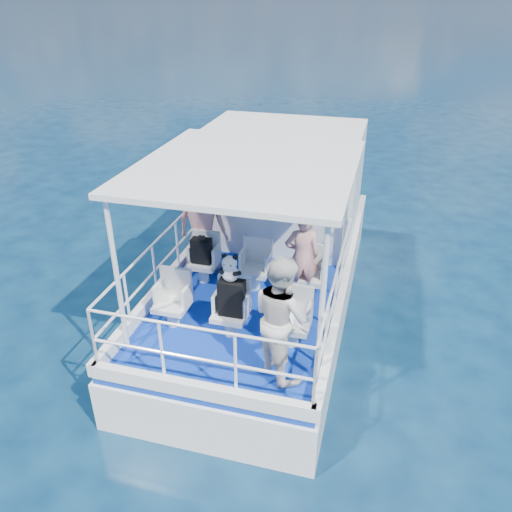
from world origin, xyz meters
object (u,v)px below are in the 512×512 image
(passenger_port_fwd, at_px, (202,224))
(passenger_stbd_aft, at_px, (281,317))
(panda, at_px, (230,268))
(backpack_center, at_px, (232,298))

(passenger_port_fwd, distance_m, passenger_stbd_aft, 2.95)
(passenger_stbd_aft, bearing_deg, panda, 11.39)
(passenger_port_fwd, distance_m, panda, 2.02)
(passenger_port_fwd, xyz_separation_m, panda, (1.05, -1.71, 0.24))
(passenger_port_fwd, xyz_separation_m, passenger_stbd_aft, (1.89, -2.26, -0.03))
(passenger_port_fwd, bearing_deg, passenger_stbd_aft, 127.04)
(passenger_stbd_aft, xyz_separation_m, backpack_center, (-0.82, 0.54, -0.19))
(passenger_stbd_aft, bearing_deg, backpack_center, 11.65)
(passenger_port_fwd, height_order, passenger_stbd_aft, passenger_port_fwd)
(passenger_stbd_aft, xyz_separation_m, panda, (-0.84, 0.55, 0.28))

